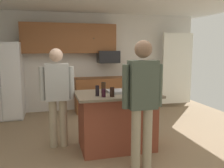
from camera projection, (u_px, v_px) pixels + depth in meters
The scene contains 18 objects.
floor at pixel (109, 148), 4.03m from camera, with size 7.04×7.04×0.00m, color #937A5B.
back_wall at pixel (84, 62), 6.52m from camera, with size 6.40×0.10×2.60m, color silver.
french_door_window_panel at pixel (177, 69), 6.82m from camera, with size 0.90×0.06×2.00m, color white.
cabinet_run_upper at pixel (70, 38), 6.14m from camera, with size 2.40×0.38×0.75m.
cabinet_run_lower at pixel (109, 94), 6.49m from camera, with size 1.80×0.63×0.90m.
refrigerator at pixel (3, 81), 5.68m from camera, with size 0.87×0.76×1.82m.
microwave_over_range at pixel (108, 57), 6.36m from camera, with size 0.56×0.40×0.32m, color black.
kitchen_island at pixel (117, 120), 4.02m from camera, with size 1.34×0.89×0.94m.
person_guest_right at pixel (142, 96), 3.21m from camera, with size 0.57×0.23×1.78m.
person_guest_left at pixel (57, 91), 3.99m from camera, with size 0.57×0.22×1.67m.
mug_ceramic_white at pixel (140, 88), 4.14m from camera, with size 0.13×0.09×0.09m.
tumbler_amber at pixel (112, 92), 3.62m from camera, with size 0.07×0.07×0.15m.
glass_short_whisky at pixel (104, 93), 3.62m from camera, with size 0.06×0.06×0.12m.
glass_pilsner at pixel (146, 91), 3.77m from camera, with size 0.07×0.07×0.13m.
glass_dark_ale at pixel (97, 91), 3.69m from camera, with size 0.06×0.06×0.16m.
glass_stout_tall at pixel (103, 87), 3.99m from camera, with size 0.08×0.08×0.17m.
mug_blue_stoneware at pixel (138, 91), 3.82m from camera, with size 0.12×0.08×0.10m.
serving_tray at pixel (121, 91), 3.98m from camera, with size 0.44×0.30×0.04m.
Camera 1 is at (-0.92, -3.72, 1.67)m, focal length 38.34 mm.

